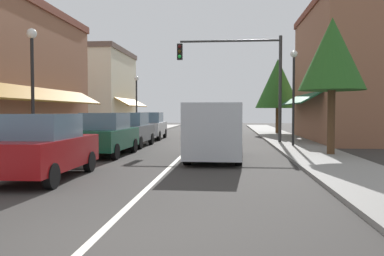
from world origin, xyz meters
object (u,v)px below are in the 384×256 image
at_px(street_lamp_right_mid, 294,82).
at_px(tree_right_far, 278,84).
at_px(street_lamp_left_near, 32,72).
at_px(parked_car_nearest_left, 44,147).
at_px(parked_car_third_left, 131,130).
at_px(parked_car_second_left, 106,135).
at_px(traffic_signal_mast_arm, 244,70).
at_px(van_in_lane, 215,129).
at_px(parked_car_far_left, 150,126).
at_px(street_lamp_left_far, 136,95).
at_px(tree_right_near, 332,55).

relative_size(street_lamp_right_mid, tree_right_far, 0.81).
height_order(street_lamp_left_near, tree_right_far, tree_right_far).
bearing_deg(street_lamp_right_mid, street_lamp_left_near, -147.54).
xyz_separation_m(parked_car_nearest_left, parked_car_third_left, (-0.10, 9.98, 0.00)).
distance_m(parked_car_second_left, traffic_signal_mast_arm, 9.50).
distance_m(van_in_lane, street_lamp_right_mid, 6.82).
bearing_deg(parked_car_far_left, parked_car_nearest_left, -90.52).
bearing_deg(parked_car_third_left, parked_car_far_left, 91.74).
height_order(traffic_signal_mast_arm, street_lamp_left_far, traffic_signal_mast_arm).
xyz_separation_m(parked_car_second_left, street_lamp_left_near, (-2.04, -2.15, 2.36)).
height_order(parked_car_far_left, traffic_signal_mast_arm, traffic_signal_mast_arm).
height_order(parked_car_third_left, van_in_lane, van_in_lane).
distance_m(parked_car_nearest_left, street_lamp_left_near, 4.76).
relative_size(street_lamp_left_near, street_lamp_right_mid, 0.99).
height_order(parked_car_second_left, street_lamp_right_mid, street_lamp_right_mid).
distance_m(parked_car_nearest_left, parked_car_third_left, 9.98).
xyz_separation_m(van_in_lane, traffic_signal_mast_arm, (1.40, 7.53, 3.03)).
bearing_deg(street_lamp_right_mid, parked_car_far_left, 147.00).
distance_m(parked_car_nearest_left, parked_car_second_left, 5.71).
relative_size(street_lamp_left_near, tree_right_far, 0.80).
distance_m(street_lamp_left_near, street_lamp_right_mid, 12.22).
xyz_separation_m(parked_car_far_left, street_lamp_right_mid, (8.41, -5.46, 2.40)).
bearing_deg(street_lamp_left_far, tree_right_near, -50.62).
xyz_separation_m(parked_car_second_left, street_lamp_left_far, (-1.99, 13.99, 2.20)).
bearing_deg(traffic_signal_mast_arm, tree_right_near, -62.68).
relative_size(parked_car_second_left, street_lamp_left_near, 0.86).
bearing_deg(parked_car_far_left, van_in_lane, -67.82).
distance_m(van_in_lane, street_lamp_left_near, 7.00).
xyz_separation_m(street_lamp_right_mid, street_lamp_left_far, (-10.26, 9.58, -0.21)).
xyz_separation_m(parked_car_far_left, van_in_lane, (4.64, -10.73, 0.27)).
relative_size(parked_car_far_left, street_lamp_right_mid, 0.85).
xyz_separation_m(van_in_lane, street_lamp_right_mid, (3.77, 5.27, 2.14)).
distance_m(parked_car_second_left, street_lamp_left_near, 3.79).
xyz_separation_m(parked_car_nearest_left, street_lamp_left_near, (-2.10, 3.56, 2.36)).
distance_m(parked_car_third_left, van_in_lane, 6.86).
distance_m(parked_car_far_left, street_lamp_left_far, 5.02).
bearing_deg(street_lamp_right_mid, tree_right_far, 86.86).
bearing_deg(street_lamp_left_far, parked_car_nearest_left, -84.07).
xyz_separation_m(van_in_lane, street_lamp_left_near, (-6.55, -1.29, 2.10)).
bearing_deg(parked_car_second_left, street_lamp_left_far, 99.47).
height_order(parked_car_third_left, tree_right_far, tree_right_far).
xyz_separation_m(street_lamp_left_near, street_lamp_left_far, (0.05, 16.14, -0.16)).
bearing_deg(street_lamp_left_near, traffic_signal_mast_arm, 47.98).
distance_m(street_lamp_left_far, tree_right_near, 17.56).
xyz_separation_m(street_lamp_right_mid, tree_right_far, (0.65, 11.89, 0.76)).
xyz_separation_m(parked_car_third_left, street_lamp_right_mid, (8.31, 0.14, 2.40)).
height_order(traffic_signal_mast_arm, tree_right_far, traffic_signal_mast_arm).
height_order(parked_car_nearest_left, tree_right_near, tree_right_near).
xyz_separation_m(van_in_lane, tree_right_far, (4.42, 17.15, 2.90)).
relative_size(parked_car_nearest_left, van_in_lane, 0.79).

